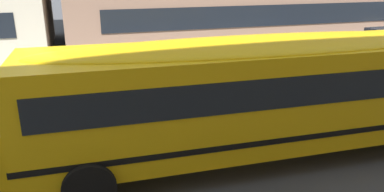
{
  "coord_description": "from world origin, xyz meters",
  "views": [
    {
      "loc": [
        -0.83,
        -8.8,
        4.19
      ],
      "look_at": [
        1.71,
        -0.77,
        1.37
      ],
      "focal_mm": 35.2,
      "sensor_mm": 36.0,
      "label": 1
    }
  ],
  "objects": [
    {
      "name": "ground_plane",
      "position": [
        0.0,
        0.0,
        0.0
      ],
      "size": [
        400.0,
        400.0,
        0.0
      ],
      "primitive_type": "plane",
      "color": "#424244"
    },
    {
      "name": "sidewalk_far",
      "position": [
        0.0,
        7.8,
        0.01
      ],
      "size": [
        120.0,
        3.0,
        0.01
      ],
      "primitive_type": "cube",
      "color": "gray",
      "rests_on": "ground_plane"
    },
    {
      "name": "lane_centreline",
      "position": [
        0.0,
        0.0,
        0.0
      ],
      "size": [
        110.0,
        0.16,
        0.01
      ],
      "primitive_type": "cube",
      "color": "silver",
      "rests_on": "ground_plane"
    },
    {
      "name": "school_bus",
      "position": [
        3.05,
        -1.53,
        1.67
      ],
      "size": [
        12.61,
        3.19,
        2.8
      ],
      "rotation": [
        0.0,
        0.0,
        3.11
      ],
      "color": "yellow",
      "rests_on": "ground_plane"
    }
  ]
}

